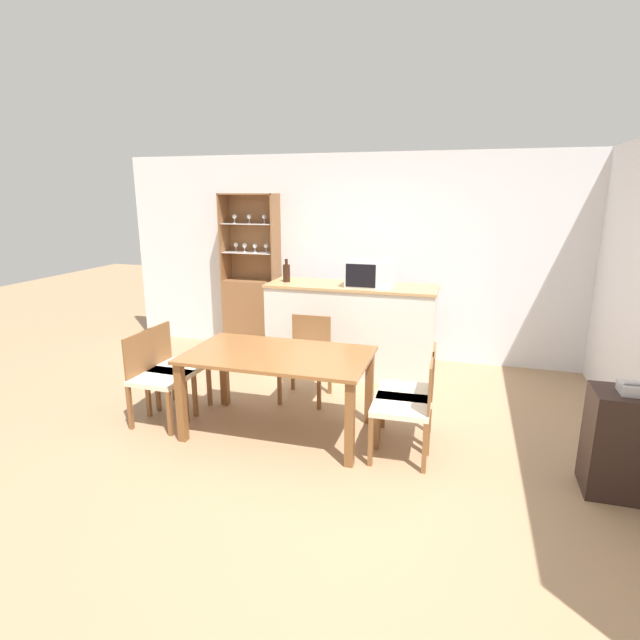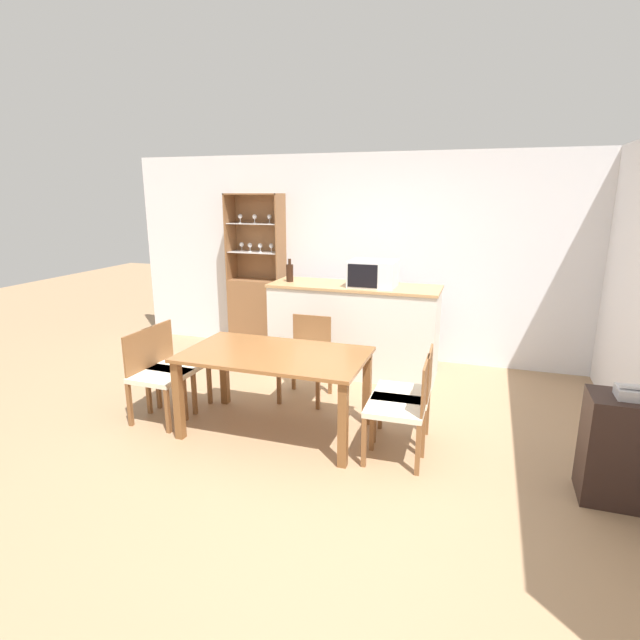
% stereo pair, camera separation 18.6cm
% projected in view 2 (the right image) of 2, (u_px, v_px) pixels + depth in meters
% --- Properties ---
extents(ground_plane, '(18.00, 18.00, 0.00)m').
position_uv_depth(ground_plane, '(307.00, 447.00, 4.18)').
color(ground_plane, '#A37F5B').
extents(wall_back, '(6.80, 0.06, 2.55)m').
position_uv_depth(wall_back, '(377.00, 258.00, 6.28)').
color(wall_back, silver).
rests_on(wall_back, ground_plane).
extents(kitchen_counter, '(1.95, 0.65, 1.05)m').
position_uv_depth(kitchen_counter, '(353.00, 329.00, 5.82)').
color(kitchen_counter, silver).
rests_on(kitchen_counter, ground_plane).
extents(display_cabinet, '(0.74, 0.33, 2.07)m').
position_uv_depth(display_cabinet, '(258.00, 302.00, 6.77)').
color(display_cabinet, brown).
rests_on(display_cabinet, ground_plane).
extents(dining_table, '(1.58, 0.91, 0.73)m').
position_uv_depth(dining_table, '(275.00, 364.00, 4.33)').
color(dining_table, brown).
rests_on(dining_table, ground_plane).
extents(dining_chair_side_left_far, '(0.47, 0.47, 0.84)m').
position_uv_depth(dining_chair_side_left_far, '(174.00, 365.00, 4.85)').
color(dining_chair_side_left_far, beige).
rests_on(dining_chair_side_left_far, ground_plane).
extents(dining_chair_head_far, '(0.46, 0.46, 0.84)m').
position_uv_depth(dining_chair_head_far, '(306.00, 357.00, 5.11)').
color(dining_chair_head_far, beige).
rests_on(dining_chair_head_far, ground_plane).
extents(dining_chair_side_right_far, '(0.47, 0.47, 0.84)m').
position_uv_depth(dining_chair_side_right_far, '(407.00, 394.00, 4.16)').
color(dining_chair_side_right_far, beige).
rests_on(dining_chair_side_right_far, ground_plane).
extents(dining_chair_side_left_near, '(0.46, 0.46, 0.84)m').
position_uv_depth(dining_chair_side_left_near, '(157.00, 375.00, 4.60)').
color(dining_chair_side_left_near, beige).
rests_on(dining_chair_side_left_near, ground_plane).
extents(dining_chair_side_right_near, '(0.46, 0.46, 0.84)m').
position_uv_depth(dining_chair_side_right_near, '(401.00, 407.00, 3.90)').
color(dining_chair_side_right_near, beige).
rests_on(dining_chair_side_right_near, ground_plane).
extents(microwave, '(0.51, 0.40, 0.29)m').
position_uv_depth(microwave, '(373.00, 274.00, 5.55)').
color(microwave, silver).
rests_on(microwave, kitchen_counter).
extents(wine_bottle, '(0.08, 0.08, 0.27)m').
position_uv_depth(wine_bottle, '(290.00, 272.00, 5.88)').
color(wine_bottle, black).
rests_on(wine_bottle, kitchen_counter).
extents(side_cabinet, '(0.51, 0.37, 0.76)m').
position_uv_depth(side_cabinet, '(624.00, 450.00, 3.38)').
color(side_cabinet, black).
rests_on(side_cabinet, ground_plane).
extents(telephone, '(0.20, 0.17, 0.11)m').
position_uv_depth(telephone, '(633.00, 393.00, 3.27)').
color(telephone, '#B7B7BC').
rests_on(telephone, side_cabinet).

